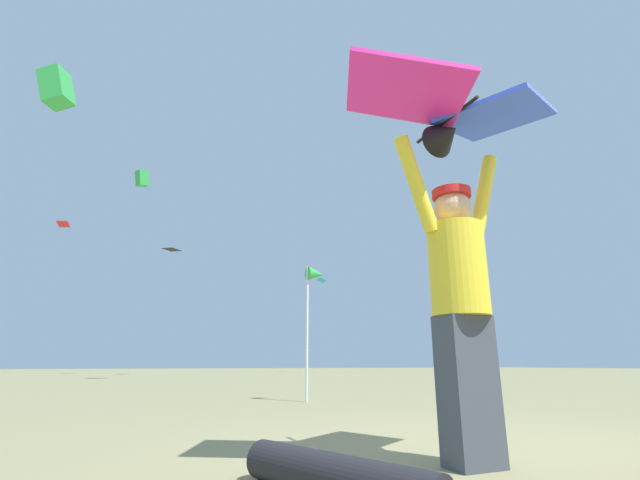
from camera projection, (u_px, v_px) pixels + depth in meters
The scene contains 10 objects.
ground_plane at pixel (515, 462), 2.54m from camera, with size 120.00×120.00×0.00m, color #847F56.
kite_flyer_person at pixel (460, 296), 2.63m from camera, with size 0.81×0.34×1.92m.
held_stunt_kite at pixel (451, 114), 2.90m from camera, with size 1.65×0.87×0.39m.
distant_kite_green_high_left at pixel (56, 88), 14.77m from camera, with size 1.30×1.10×1.41m.
distant_kite_black_low_left at pixel (172, 249), 24.05m from camera, with size 0.83×0.83×0.15m.
distant_kite_teal_low_right at pixel (322, 280), 33.54m from camera, with size 0.86×0.87×0.30m.
distant_kite_green_mid_left at pixel (142, 178), 26.32m from camera, with size 0.89×0.88×1.05m.
distant_kite_red_far_center at pixel (63, 224), 31.04m from camera, with size 1.03×0.98×0.44m.
spare_kite_bag at pixel (336, 476), 1.86m from camera, with size 0.18×0.18×1.02m, color black.
marker_flag at pixel (314, 283), 7.12m from camera, with size 0.30×0.24×2.08m.
Camera 1 is at (-2.13, -2.13, 0.55)m, focal length 24.75 mm.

